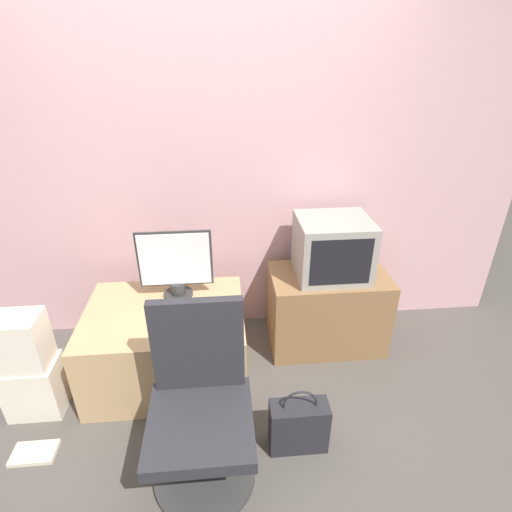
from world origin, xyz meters
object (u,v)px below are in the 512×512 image
at_px(office_chair, 201,412).
at_px(mouse, 223,312).
at_px(book, 34,453).
at_px(crt_tv, 332,248).
at_px(handbag, 299,425).
at_px(main_monitor, 176,265).
at_px(cardboard_box_lower, 35,386).
at_px(keyboard, 179,313).

bearing_deg(office_chair, mouse, 79.16).
height_order(office_chair, book, office_chair).
xyz_separation_m(crt_tv, handbag, (-0.36, -0.87, -0.62)).
height_order(main_monitor, cardboard_box_lower, main_monitor).
height_order(keyboard, handbag, keyboard).
bearing_deg(office_chair, main_monitor, 100.67).
xyz_separation_m(keyboard, crt_tv, (1.01, 0.28, 0.26)).
distance_m(mouse, crt_tv, 0.84).
distance_m(main_monitor, cardboard_box_lower, 1.09).
bearing_deg(handbag, cardboard_box_lower, 165.14).
bearing_deg(mouse, book, -154.67).
height_order(main_monitor, mouse, main_monitor).
bearing_deg(main_monitor, book, -136.27).
distance_m(crt_tv, handbag, 1.13).
xyz_separation_m(keyboard, office_chair, (0.14, -0.66, -0.12)).
height_order(main_monitor, book, main_monitor).
height_order(main_monitor, handbag, main_monitor).
distance_m(keyboard, mouse, 0.27).
bearing_deg(book, handbag, -2.79).
relative_size(mouse, cardboard_box_lower, 0.16).
distance_m(crt_tv, book, 2.10).
relative_size(cardboard_box_lower, handbag, 0.86).
relative_size(main_monitor, office_chair, 0.50).
bearing_deg(cardboard_box_lower, handbag, -14.86).
bearing_deg(office_chair, book, 171.30).
height_order(handbag, book, handbag).
xyz_separation_m(office_chair, cardboard_box_lower, (-1.01, 0.47, -0.22)).
bearing_deg(book, cardboard_box_lower, 103.85).
height_order(main_monitor, crt_tv, crt_tv).
xyz_separation_m(main_monitor, crt_tv, (1.03, 0.07, 0.04)).
bearing_deg(mouse, crt_tv, 22.12).
bearing_deg(handbag, main_monitor, 130.02).
height_order(keyboard, book, keyboard).
relative_size(main_monitor, book, 2.03).
height_order(main_monitor, office_chair, main_monitor).
relative_size(keyboard, handbag, 0.93).
bearing_deg(crt_tv, main_monitor, -176.09).
relative_size(main_monitor, mouse, 8.36).
bearing_deg(cardboard_box_lower, book, -76.15).
height_order(keyboard, mouse, mouse).
bearing_deg(keyboard, crt_tv, 15.49).
height_order(cardboard_box_lower, handbag, handbag).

